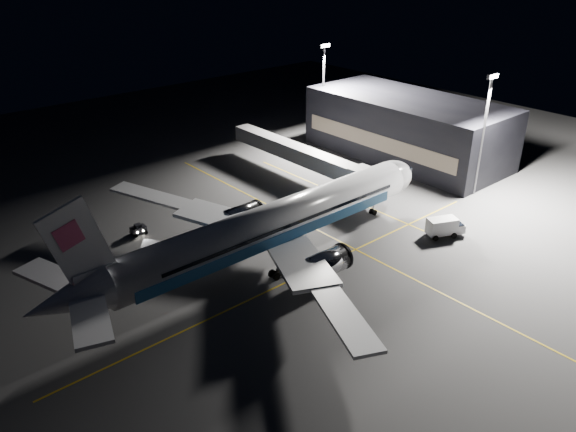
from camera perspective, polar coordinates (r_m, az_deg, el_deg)
The scene contains 14 objects.
ground at distance 78.37m, azimuth -1.35°, elevation -4.15°, with size 200.00×200.00×0.00m, color #4C4C4F.
guide_line_main at distance 84.25m, azimuth 3.89°, elevation -1.88°, with size 0.25×80.00×0.01m, color gold.
guide_line_cross at distance 74.50m, azimuth 1.61°, elevation -5.91°, with size 70.00×0.25×0.01m, color gold.
guide_line_side at distance 98.27m, azimuth 4.82°, elevation 2.36°, with size 0.25×40.00×0.01m, color gold.
airliner at distance 75.28m, azimuth -2.02°, elevation -1.03°, with size 61.48×54.22×16.64m.
terminal at distance 115.83m, azimuth 11.98°, elevation 8.79°, with size 18.12×40.00×12.00m.
jet_bridge at distance 101.89m, azimuth 1.68°, elevation 6.11°, with size 3.60×34.40×6.30m.
floodlight_mast_north at distance 121.28m, azimuth 3.62°, elevation 13.20°, with size 2.40×0.68×20.70m.
floodlight_mast_south at distance 98.74m, azimuth 19.35°, elevation 8.74°, with size 2.40×0.67×20.70m.
service_truck at distance 86.25m, azimuth 15.66°, elevation -1.02°, with size 6.01×4.37×2.88m.
baggage_tug at distance 86.84m, azimuth -14.96°, elevation -1.33°, with size 2.30×1.89×1.61m.
safety_cone_a at distance 80.18m, azimuth -8.63°, elevation -3.47°, with size 0.40×0.40×0.60m, color orange.
safety_cone_b at distance 80.92m, azimuth -6.16°, elevation -3.03°, with size 0.36×0.36×0.55m, color orange.
safety_cone_c at distance 85.93m, azimuth -7.70°, elevation -1.28°, with size 0.36×0.36×0.54m, color orange.
Camera 1 is at (-42.85, -52.28, 39.65)m, focal length 35.00 mm.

